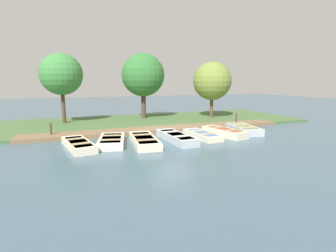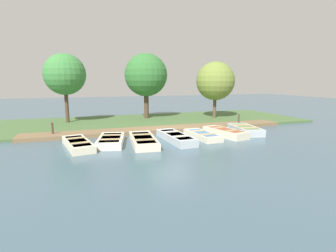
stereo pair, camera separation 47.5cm
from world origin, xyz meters
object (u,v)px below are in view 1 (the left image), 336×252
rowboat_0 (78,144)px  rowboat_3 (176,137)px  park_tree_far_left (61,74)px  park_tree_center (212,81)px  rowboat_2 (144,140)px  mooring_post_near (51,130)px  rowboat_6 (244,129)px  rowboat_1 (112,141)px  mooring_post_far (236,119)px  rowboat_5 (224,132)px  rowboat_4 (202,135)px  park_tree_left (143,75)px

rowboat_0 → rowboat_3: rowboat_3 is taller
park_tree_far_left → park_tree_center: size_ratio=1.08×
rowboat_2 → mooring_post_near: bearing=-119.0°
rowboat_3 → rowboat_6: bearing=95.0°
rowboat_1 → mooring_post_far: 9.65m
rowboat_2 → rowboat_5: 4.90m
mooring_post_near → park_tree_far_left: 5.63m
rowboat_1 → rowboat_5: rowboat_5 is taller
rowboat_4 → mooring_post_far: 5.18m
rowboat_1 → rowboat_5: (0.18, 6.44, 0.03)m
rowboat_1 → mooring_post_near: (-2.66, -2.88, 0.25)m
rowboat_4 → rowboat_6: 3.12m
park_tree_far_left → park_tree_left: 6.04m
rowboat_0 → rowboat_5: size_ratio=1.08×
park_tree_far_left → park_tree_center: bearing=83.8°
rowboat_0 → rowboat_5: rowboat_5 is taller
rowboat_6 → park_tree_left: park_tree_left is taller
rowboat_5 → mooring_post_near: mooring_post_near is taller
rowboat_3 → mooring_post_far: bearing=114.9°
rowboat_0 → rowboat_6: rowboat_6 is taller
rowboat_1 → rowboat_6: (-0.20, 8.07, 0.03)m
rowboat_3 → park_tree_left: bearing=174.0°
rowboat_5 → rowboat_6: (-0.37, 1.63, 0.00)m
rowboat_1 → rowboat_2: bearing=86.2°
rowboat_5 → mooring_post_near: bearing=-119.1°
rowboat_3 → park_tree_center: (-6.46, 5.89, 2.92)m
rowboat_0 → rowboat_4: rowboat_0 is taller
rowboat_6 → mooring_post_near: mooring_post_near is taller
rowboat_3 → mooring_post_near: mooring_post_near is taller
rowboat_5 → park_tree_left: bearing=-173.5°
park_tree_far_left → park_tree_left: size_ratio=0.96×
rowboat_1 → rowboat_4: (0.22, 4.97, -0.02)m
rowboat_3 → rowboat_5: 3.14m
mooring_post_far → park_tree_far_left: 12.78m
rowboat_1 → mooring_post_far: bearing=118.7°
rowboat_0 → rowboat_2: rowboat_2 is taller
rowboat_5 → park_tree_center: size_ratio=0.63×
rowboat_3 → rowboat_6: 4.80m
mooring_post_near → park_tree_center: park_tree_center is taller
rowboat_4 → park_tree_left: 8.60m
rowboat_2 → mooring_post_near: 5.43m
rowboat_3 → rowboat_5: bearing=92.1°
rowboat_2 → park_tree_center: 10.46m
rowboat_5 → rowboat_4: bearing=-100.5°
rowboat_1 → park_tree_far_left: (-7.27, -2.22, 3.41)m
rowboat_1 → park_tree_far_left: bearing=-150.3°
rowboat_1 → park_tree_far_left: park_tree_far_left is taller
mooring_post_near → park_tree_far_left: park_tree_far_left is taller
mooring_post_near → park_tree_left: (-4.93, 6.70, 3.15)m
rowboat_0 → park_tree_left: (-7.75, 5.39, 3.41)m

